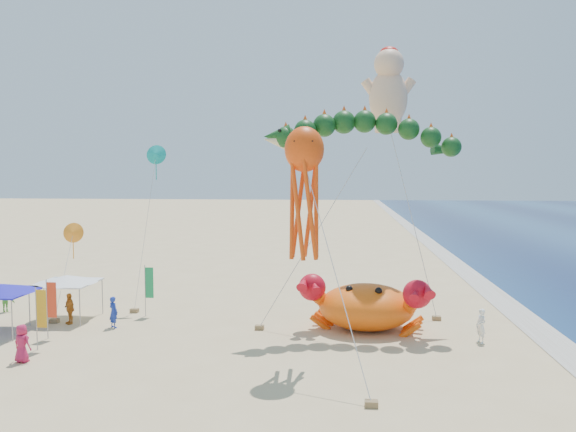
% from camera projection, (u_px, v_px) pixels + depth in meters
% --- Properties ---
extents(ground, '(320.00, 320.00, 0.00)m').
position_uv_depth(ground, '(323.00, 345.00, 28.80)').
color(ground, '#D1B784').
rests_on(ground, ground).
extents(foam_strip, '(320.00, 320.00, 0.00)m').
position_uv_depth(foam_strip, '(566.00, 352.00, 27.65)').
color(foam_strip, silver).
rests_on(foam_strip, ground).
extents(crab_inflatable, '(7.31, 5.53, 3.20)m').
position_uv_depth(crab_inflatable, '(367.00, 305.00, 31.56)').
color(crab_inflatable, '#FF5E0D').
rests_on(crab_inflatable, ground).
extents(dragon_kite, '(11.64, 4.45, 12.01)m').
position_uv_depth(dragon_kite, '(364.00, 138.00, 31.44)').
color(dragon_kite, '#103D15').
rests_on(dragon_kite, ground).
extents(cherub_kite, '(4.33, 3.30, 16.66)m').
position_uv_depth(cherub_kite, '(389.00, 88.00, 34.98)').
color(cherub_kite, '#FFC69B').
rests_on(cherub_kite, ground).
extents(octopus_kite, '(4.06, 5.99, 10.96)m').
position_uv_depth(octopus_kite, '(304.00, 183.00, 25.75)').
color(octopus_kite, '#EE460C').
rests_on(octopus_kite, ground).
extents(canopy_blue, '(3.81, 3.81, 2.71)m').
position_uv_depth(canopy_blue, '(1.00, 288.00, 31.10)').
color(canopy_blue, gray).
rests_on(canopy_blue, ground).
extents(canopy_white, '(3.62, 3.62, 2.71)m').
position_uv_depth(canopy_white, '(67.00, 279.00, 33.75)').
color(canopy_white, gray).
rests_on(canopy_white, ground).
extents(feather_flags, '(8.49, 7.05, 3.20)m').
position_uv_depth(feather_flags, '(61.00, 296.00, 31.04)').
color(feather_flags, gray).
rests_on(feather_flags, ground).
extents(beachgoers, '(29.52, 9.85, 1.82)m').
position_uv_depth(beachgoers, '(88.00, 314.00, 31.74)').
color(beachgoers, white).
rests_on(beachgoers, ground).
extents(small_kites, '(7.34, 13.85, 10.74)m').
position_uv_depth(small_kites, '(74.00, 218.00, 33.33)').
color(small_kites, orange).
rests_on(small_kites, ground).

